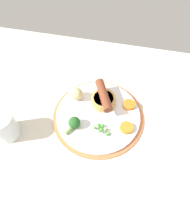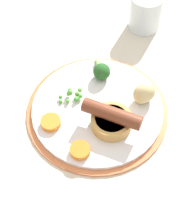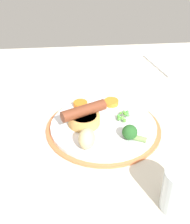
# 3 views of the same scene
# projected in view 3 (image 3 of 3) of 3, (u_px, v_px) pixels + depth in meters

# --- Properties ---
(dining_table) EXTENTS (1.10, 0.80, 0.03)m
(dining_table) POSITION_uv_depth(u_px,v_px,m) (119.00, 133.00, 0.78)
(dining_table) COLOR beige
(dining_table) RESTS_ON ground
(dinner_plate) EXTENTS (0.28, 0.28, 0.01)m
(dinner_plate) POSITION_uv_depth(u_px,v_px,m) (103.00, 127.00, 0.77)
(dinner_plate) COLOR #CC6B3D
(dinner_plate) RESTS_ON dining_table
(sausage_pudding) EXTENTS (0.08, 0.11, 0.05)m
(sausage_pudding) POSITION_uv_depth(u_px,v_px,m) (84.00, 116.00, 0.75)
(sausage_pudding) COLOR tan
(sausage_pudding) RESTS_ON dinner_plate
(pea_pile) EXTENTS (0.05, 0.03, 0.02)m
(pea_pile) POSITION_uv_depth(u_px,v_px,m) (124.00, 115.00, 0.78)
(pea_pile) COLOR green
(pea_pile) RESTS_ON dinner_plate
(broccoli_floret_far) EXTENTS (0.04, 0.06, 0.04)m
(broccoli_floret_far) POSITION_uv_depth(u_px,v_px,m) (131.00, 133.00, 0.71)
(broccoli_floret_far) COLOR #235623
(broccoli_floret_far) RESTS_ON dinner_plate
(potato_chunk_0) EXTENTS (0.05, 0.04, 0.05)m
(potato_chunk_0) POSITION_uv_depth(u_px,v_px,m) (87.00, 139.00, 0.68)
(potato_chunk_0) COLOR #CCB77F
(potato_chunk_0) RESTS_ON dinner_plate
(carrot_slice_0) EXTENTS (0.05, 0.05, 0.01)m
(carrot_slice_0) POSITION_uv_depth(u_px,v_px,m) (111.00, 102.00, 0.84)
(carrot_slice_0) COLOR orange
(carrot_slice_0) RESTS_ON dinner_plate
(carrot_slice_1) EXTENTS (0.05, 0.05, 0.01)m
(carrot_slice_1) POSITION_uv_depth(u_px,v_px,m) (80.00, 104.00, 0.83)
(carrot_slice_1) COLOR orange
(carrot_slice_1) RESTS_ON dinner_plate
(fork) EXTENTS (0.18, 0.06, 0.01)m
(fork) POSITION_uv_depth(u_px,v_px,m) (157.00, 66.00, 1.07)
(fork) COLOR silver
(fork) RESTS_ON dining_table
(drinking_glass) EXTENTS (0.07, 0.07, 0.09)m
(drinking_glass) POSITION_uv_depth(u_px,v_px,m) (183.00, 190.00, 0.55)
(drinking_glass) COLOR silver
(drinking_glass) RESTS_ON dining_table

